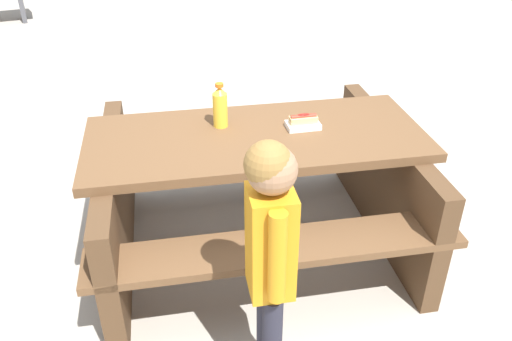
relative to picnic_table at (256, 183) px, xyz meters
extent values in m
plane|color=#ADA599|center=(0.00, 0.00, -0.44)|extent=(30.00, 30.00, 0.00)
cube|color=brown|center=(0.00, 0.00, 0.28)|extent=(1.86, 0.91, 0.05)
cube|color=brown|center=(0.05, 0.56, -0.01)|extent=(1.82, 0.43, 0.04)
cube|color=brown|center=(-0.05, -0.56, -0.01)|extent=(1.82, 0.43, 0.04)
cube|color=#4D3520|center=(0.78, -0.07, -0.09)|extent=(0.22, 1.40, 0.70)
cube|color=#4D3520|center=(-0.78, 0.07, -0.09)|extent=(0.22, 1.40, 0.70)
cylinder|color=yellow|center=(-0.16, 0.15, 0.40)|extent=(0.08, 0.08, 0.19)
cone|color=yellow|center=(-0.16, 0.15, 0.51)|extent=(0.07, 0.07, 0.04)
cylinder|color=orange|center=(-0.16, 0.15, 0.54)|extent=(0.04, 0.04, 0.02)
cube|color=white|center=(0.27, 0.01, 0.32)|extent=(0.19, 0.12, 0.03)
cube|color=#D8B272|center=(0.27, 0.01, 0.35)|extent=(0.15, 0.06, 0.04)
cylinder|color=maroon|center=(0.27, 0.01, 0.37)|extent=(0.14, 0.03, 0.03)
ellipsoid|color=maroon|center=(0.27, 0.01, 0.38)|extent=(0.07, 0.03, 0.01)
cylinder|color=#262633|center=(-0.19, -0.86, -0.17)|extent=(0.08, 0.08, 0.54)
cube|color=orange|center=(-0.19, -0.92, 0.33)|extent=(0.18, 0.20, 0.46)
cylinder|color=orange|center=(-0.18, -0.80, 0.35)|extent=(0.07, 0.07, 0.39)
cylinder|color=orange|center=(-0.20, -1.03, 0.35)|extent=(0.07, 0.07, 0.39)
sphere|color=#997051|center=(-0.19, -0.92, 0.65)|extent=(0.18, 0.18, 0.18)
sphere|color=olive|center=(-0.20, -0.92, 0.67)|extent=(0.17, 0.17, 0.17)
cube|color=#4C4C51|center=(-1.87, 5.67, -0.24)|extent=(0.11, 0.36, 0.41)
camera|label=1|loc=(-0.65, -2.39, 1.58)|focal=36.78mm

